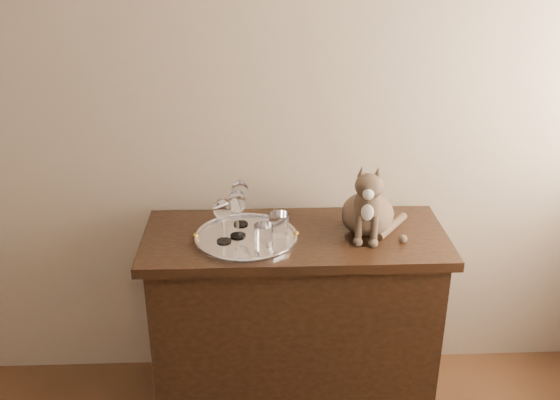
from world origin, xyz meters
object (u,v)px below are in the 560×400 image
(wine_glass_c, at_px, (223,220))
(tumbler_a, at_px, (264,235))
(cat, at_px, (369,195))
(sideboard, at_px, (294,324))
(wine_glass_d, at_px, (237,214))
(tumbler_c, at_px, (279,224))
(tray, at_px, (246,238))
(wine_glass_b, at_px, (240,203))

(wine_glass_c, height_order, tumbler_a, wine_glass_c)
(cat, bearing_deg, wine_glass_c, -160.50)
(sideboard, relative_size, wine_glass_d, 6.18)
(tumbler_c, distance_m, cat, 0.37)
(tray, relative_size, wine_glass_b, 2.11)
(wine_glass_b, bearing_deg, tray, -78.47)
(wine_glass_b, distance_m, cat, 0.51)
(tumbler_c, bearing_deg, wine_glass_d, -177.21)
(wine_glass_d, bearing_deg, tumbler_a, -35.86)
(wine_glass_d, bearing_deg, sideboard, 5.19)
(sideboard, bearing_deg, wine_glass_c, -167.20)
(wine_glass_d, xyz_separation_m, tumbler_a, (0.10, -0.07, -0.06))
(tray, distance_m, tumbler_c, 0.14)
(wine_glass_c, xyz_separation_m, tumbler_a, (0.15, -0.03, -0.05))
(sideboard, bearing_deg, wine_glass_b, 159.03)
(wine_glass_b, relative_size, tumbler_a, 2.32)
(wine_glass_d, xyz_separation_m, cat, (0.51, 0.04, 0.05))
(wine_glass_d, distance_m, tumbler_c, 0.17)
(wine_glass_d, height_order, tumbler_a, wine_glass_d)
(wine_glass_c, height_order, cat, cat)
(tumbler_a, bearing_deg, cat, 14.67)
(wine_glass_c, xyz_separation_m, tumbler_c, (0.21, 0.05, -0.05))
(wine_glass_c, height_order, wine_glass_d, wine_glass_d)
(wine_glass_d, relative_size, tumbler_a, 2.38)
(sideboard, bearing_deg, wine_glass_d, -174.81)
(wine_glass_b, xyz_separation_m, wine_glass_c, (-0.06, -0.15, -0.00))
(wine_glass_b, xyz_separation_m, wine_glass_d, (-0.01, -0.10, 0.00))
(sideboard, bearing_deg, cat, 3.07)
(wine_glass_b, bearing_deg, wine_glass_d, -95.20)
(tumbler_a, bearing_deg, sideboard, 36.41)
(sideboard, relative_size, tumbler_c, 13.58)
(wine_glass_d, relative_size, tumbler_c, 2.20)
(tray, distance_m, wine_glass_c, 0.13)
(tray, xyz_separation_m, tumbler_a, (0.07, -0.06, 0.04))
(wine_glass_b, xyz_separation_m, cat, (0.50, -0.07, 0.06))
(tray, distance_m, cat, 0.50)
(tumbler_c, bearing_deg, tumbler_a, -127.18)
(sideboard, relative_size, tumbler_a, 14.73)
(wine_glass_b, distance_m, tumbler_a, 0.20)
(tumbler_a, bearing_deg, tray, 137.17)
(wine_glass_b, xyz_separation_m, tumbler_a, (0.09, -0.17, -0.05))
(sideboard, height_order, tray, tray)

